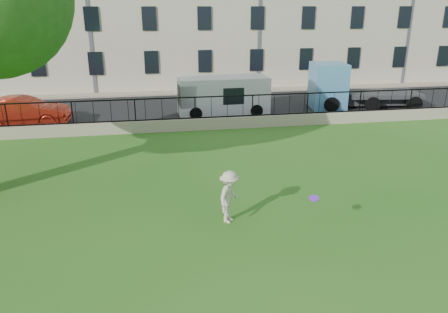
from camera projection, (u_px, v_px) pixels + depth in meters
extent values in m
plane|color=#206017|center=(247.00, 253.00, 11.39)|extent=(120.00, 120.00, 0.00)
cube|color=tan|center=(195.00, 124.00, 22.45)|extent=(50.00, 0.40, 0.60)
cube|color=black|center=(195.00, 118.00, 22.34)|extent=(50.00, 0.05, 0.06)
cube|color=black|center=(195.00, 97.00, 21.99)|extent=(50.00, 0.05, 0.06)
cube|color=black|center=(187.00, 109.00, 26.92)|extent=(60.00, 9.00, 0.01)
cube|color=tan|center=(180.00, 93.00, 31.73)|extent=(60.00, 1.40, 0.12)
imported|color=beige|center=(229.00, 197.00, 12.77)|extent=(1.06, 1.19, 1.60)
cylinder|color=#7626DC|center=(314.00, 198.00, 11.77)|extent=(0.31, 0.31, 0.12)
imported|color=#B02615|center=(24.00, 112.00, 23.07)|extent=(4.72, 1.83, 1.53)
cube|color=silver|center=(223.00, 96.00, 25.43)|extent=(5.23, 2.15, 2.18)
cube|color=#518FBE|center=(364.00, 86.00, 26.99)|extent=(6.81, 3.18, 2.75)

